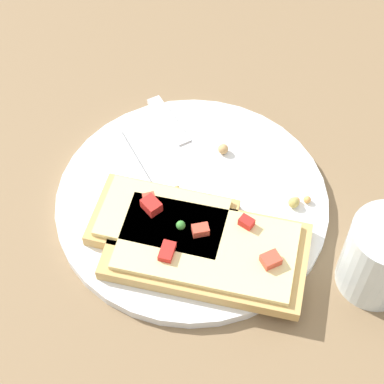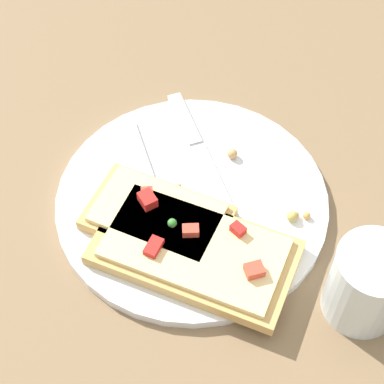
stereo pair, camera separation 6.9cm
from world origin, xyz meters
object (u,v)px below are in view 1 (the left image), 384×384
Objects in this scene: plate at (192,201)px; pizza_slice_main at (207,250)px; fork at (158,206)px; knife at (189,150)px; drinking_glass at (381,257)px; pizza_slice_corner at (163,221)px.

pizza_slice_main is (0.07, 0.03, 0.02)m from plate.
plate is 1.46× the size of pizza_slice_main.
fork reaches higher than plate.
knife is at bearing 130.05° from fork.
knife is (-0.08, 0.02, 0.00)m from fork.
drinking_glass is at bearing 42.92° from fork.
drinking_glass is at bearing 20.99° from knife.
pizza_slice_corner is at bearing -92.59° from drinking_glass.
plate is 0.07m from knife.
knife is 0.87× the size of pizza_slice_main.
drinking_glass reaches higher than pizza_slice_corner.
fork is (0.02, -0.03, 0.01)m from plate.
pizza_slice_main is 0.17m from drinking_glass.
plate is at bearing 81.92° from fork.
pizza_slice_main is at bearing 24.09° from plate.
plate is at bearing -25.25° from knife.
drinking_glass reaches higher than plate.
pizza_slice_corner is at bearing -26.51° from plate.
pizza_slice_main is (0.13, 0.05, 0.01)m from knife.
knife is 0.11m from pizza_slice_corner.
knife is 2.04× the size of drinking_glass.
plate is 0.21m from drinking_glass.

